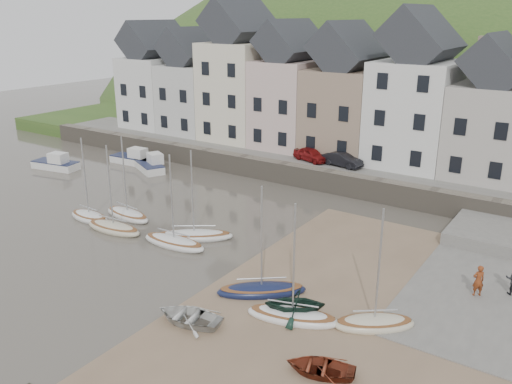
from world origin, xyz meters
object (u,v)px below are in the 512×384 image
Objects in this scene: rowboat_white at (189,316)px; car_left at (311,154)px; sailboat_0 at (128,214)px; person_red at (478,281)px; car_right at (343,160)px; rowboat_green at (295,303)px; rowboat_red at (320,367)px.

car_left reaches higher than rowboat_white.
sailboat_0 is 3.65× the size of person_red.
car_right is at bearing 178.06° from rowboat_white.
car_right is at bearing 59.87° from sailboat_0.
sailboat_0 is 15.33m from rowboat_white.
rowboat_green is (16.98, -4.87, 0.57)m from sailboat_0.
rowboat_green is 0.82× the size of car_left.
car_right is at bearing -174.08° from rowboat_red.
person_red is (10.97, 10.42, 0.58)m from rowboat_white.
rowboat_red is at bearing 12.65° from rowboat_green.
car_right reaches higher than rowboat_white.
sailboat_0 is 2.16× the size of rowboat_green.
car_right is at bearing -82.48° from person_red.
rowboat_red is 26.61m from car_right.
rowboat_green is at bearing 119.28° from rowboat_white.
rowboat_white is 5.19m from rowboat_green.
rowboat_red is (20.03, -8.02, 0.10)m from sailboat_0.
sailboat_0 is 1.78× the size of car_left.
rowboat_green is 1.01× the size of rowboat_red.
rowboat_white is 25.43m from car_left.
car_left is (-13.67, 24.37, 1.84)m from rowboat_red.
car_left is (6.36, 16.34, 1.94)m from sailboat_0.
car_left is at bearing -76.93° from person_red.
car_right is at bearing 168.11° from rowboat_green.
rowboat_red is at bearing 30.83° from person_red.
rowboat_red is 28.00m from car_left.
sailboat_0 is 19.00m from car_right.
car_left is 3.13m from car_right.
rowboat_white is at bearing -32.09° from sailboat_0.
person_red reaches higher than rowboat_white.
rowboat_red is 0.79× the size of car_right.
rowboat_white is at bearing 5.22° from person_red.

